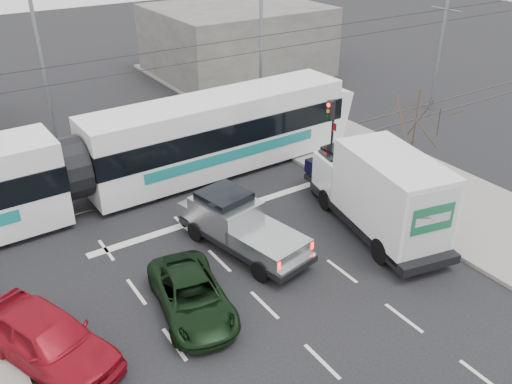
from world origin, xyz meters
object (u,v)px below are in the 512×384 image
tram (71,170)px  silver_pickup (237,223)px  traffic_signal (331,121)px  bare_tree (416,120)px  street_lamp_far (37,59)px  street_lamp_near (258,37)px  green_car (192,296)px  box_truck (381,193)px  red_car (48,338)px  navy_pickup (358,180)px

tram → silver_pickup: tram is taller
traffic_signal → silver_pickup: (-7.06, -3.01, -1.71)m
bare_tree → street_lamp_far: size_ratio=0.56×
street_lamp_near → green_car: bearing=-130.7°
bare_tree → tram: bearing=150.8°
street_lamp_near → tram: bearing=-160.1°
street_lamp_far → box_truck: street_lamp_far is taller
street_lamp_near → green_car: street_lamp_near is taller
traffic_signal → street_lamp_near: street_lamp_near is taller
bare_tree → silver_pickup: bearing=173.1°
traffic_signal → red_car: bearing=-160.8°
green_car → red_car: size_ratio=0.92×
traffic_signal → tram: bearing=165.1°
navy_pickup → tram: bearing=150.2°
street_lamp_near → bare_tree: bearing=-88.6°
street_lamp_near → tram: size_ratio=0.33×
bare_tree → street_lamp_near: 11.58m
street_lamp_far → box_truck: 17.53m
traffic_signal → navy_pickup: traffic_signal is taller
street_lamp_near → red_car: bearing=-141.0°
street_lamp_near → box_truck: size_ratio=1.21×
tram → street_lamp_near: bearing=18.6°
street_lamp_near → box_truck: (-2.63, -12.74, -3.36)m
street_lamp_far → silver_pickup: size_ratio=1.51×
bare_tree → box_truck: bare_tree is taller
tram → navy_pickup: bearing=-31.6°
tram → red_car: (-3.26, -8.15, -1.16)m
traffic_signal → silver_pickup: size_ratio=0.60×
traffic_signal → box_truck: traffic_signal is taller
street_lamp_far → red_car: street_lamp_far is taller
tram → box_truck: 12.73m
street_lamp_near → silver_pickup: street_lamp_near is taller
street_lamp_near → box_truck: 13.44m
bare_tree → tram: (-12.59, 7.04, -1.79)m
red_car → navy_pickup: bearing=-13.2°
street_lamp_near → navy_pickup: 11.44m
bare_tree → traffic_signal: (-1.13, 4.00, -1.05)m
traffic_signal → street_lamp_far: street_lamp_far is taller
bare_tree → navy_pickup: bare_tree is taller
silver_pickup → green_car: (-3.23, -2.44, -0.40)m
bare_tree → green_car: size_ratio=1.11×
navy_pickup → red_car: (-13.75, -2.03, -0.35)m
bare_tree → traffic_signal: bearing=105.8°
traffic_signal → box_truck: bearing=-108.9°
bare_tree → tram: tram is taller
box_truck → red_car: box_truck is taller
bare_tree → red_car: bare_tree is taller
silver_pickup → street_lamp_near: bearing=41.9°
bare_tree → box_truck: size_ratio=0.67×
box_truck → bare_tree: bearing=34.5°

